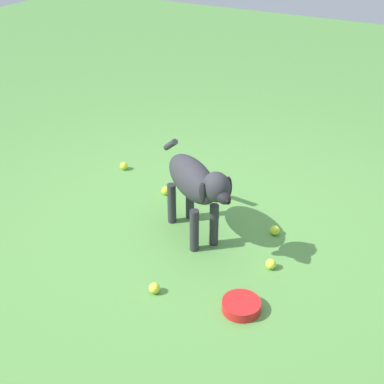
{
  "coord_description": "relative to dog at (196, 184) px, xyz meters",
  "views": [
    {
      "loc": [
        -1.36,
        2.53,
        2.06
      ],
      "look_at": [
        0.06,
        -0.05,
        0.32
      ],
      "focal_mm": 48.8,
      "sensor_mm": 36.0,
      "label": 1
    }
  ],
  "objects": [
    {
      "name": "tennis_ball_2",
      "position": [
        0.47,
        -0.38,
        -0.38
      ],
      "size": [
        0.07,
        0.07,
        0.07
      ],
      "primitive_type": "sphere",
      "color": "#CDD92B",
      "rests_on": "ground"
    },
    {
      "name": "tennis_ball_0",
      "position": [
        0.98,
        -0.56,
        -0.38
      ],
      "size": [
        0.07,
        0.07,
        0.07
      ],
      "primitive_type": "sphere",
      "color": "#C1DD2F",
      "rests_on": "ground"
    },
    {
      "name": "tennis_ball_4",
      "position": [
        -0.57,
        0.07,
        -0.38
      ],
      "size": [
        0.07,
        0.07,
        0.07
      ],
      "primitive_type": "sphere",
      "color": "#CCE539",
      "rests_on": "ground"
    },
    {
      "name": "tennis_ball_1",
      "position": [
        -0.06,
        0.61,
        -0.38
      ],
      "size": [
        0.07,
        0.07,
        0.07
      ],
      "primitive_type": "sphere",
      "color": "#D1D93B",
      "rests_on": "ground"
    },
    {
      "name": "water_bowl",
      "position": [
        -0.56,
        0.5,
        -0.38
      ],
      "size": [
        0.22,
        0.22,
        0.06
      ],
      "primitive_type": "cylinder",
      "color": "red",
      "rests_on": "ground"
    },
    {
      "name": "tennis_ball_3",
      "position": [
        -0.46,
        -0.28,
        -0.38
      ],
      "size": [
        0.07,
        0.07,
        0.07
      ],
      "primitive_type": "sphere",
      "color": "#C5DE35",
      "rests_on": "ground"
    },
    {
      "name": "ground",
      "position": [
        -0.01,
        0.01,
        -0.41
      ],
      "size": [
        14.0,
        14.0,
        0.0
      ],
      "primitive_type": "plane",
      "color": "#548C42"
    },
    {
      "name": "dog",
      "position": [
        0.0,
        0.0,
        0.0
      ],
      "size": [
        0.78,
        0.59,
        0.63
      ],
      "rotation": [
        0.0,
        0.0,
        2.52
      ],
      "color": "#2D2D33",
      "rests_on": "ground"
    }
  ]
}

